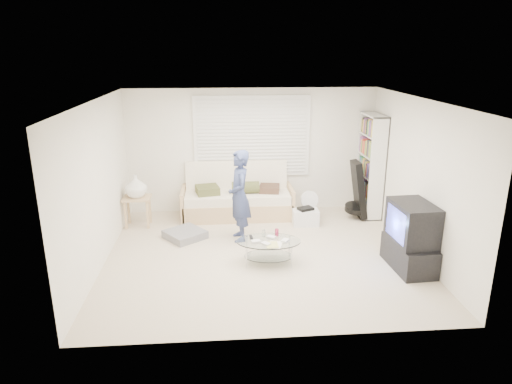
{
  "coord_description": "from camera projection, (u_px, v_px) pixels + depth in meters",
  "views": [
    {
      "loc": [
        -0.64,
        -6.79,
        3.22
      ],
      "look_at": [
        -0.07,
        0.3,
        0.99
      ],
      "focal_mm": 32.0,
      "sensor_mm": 36.0,
      "label": 1
    }
  ],
  "objects": [
    {
      "name": "floor_fan",
      "position": [
        309.0,
        203.0,
        8.92
      ],
      "size": [
        0.36,
        0.24,
        0.59
      ],
      "color": "white",
      "rests_on": "ground"
    },
    {
      "name": "storage_bin",
      "position": [
        305.0,
        217.0,
        8.72
      ],
      "size": [
        0.5,
        0.36,
        0.34
      ],
      "color": "white",
      "rests_on": "ground"
    },
    {
      "name": "side_table",
      "position": [
        136.0,
        188.0,
        8.48
      ],
      "size": [
        0.51,
        0.41,
        1.0
      ],
      "color": "tan",
      "rests_on": "ground"
    },
    {
      "name": "standing_person",
      "position": [
        239.0,
        196.0,
        7.84
      ],
      "size": [
        0.46,
        0.63,
        1.61
      ],
      "primitive_type": "imported",
      "rotation": [
        0.0,
        0.0,
        -1.43
      ],
      "color": "#2D455C",
      "rests_on": "ground"
    },
    {
      "name": "guitar_case",
      "position": [
        358.0,
        194.0,
        8.92
      ],
      "size": [
        0.41,
        0.42,
        1.14
      ],
      "color": "black",
      "rests_on": "ground"
    },
    {
      "name": "ground",
      "position": [
        262.0,
        255.0,
        7.47
      ],
      "size": [
        5.0,
        5.0,
        0.0
      ],
      "primitive_type": "plane",
      "color": "beige",
      "rests_on": "ground"
    },
    {
      "name": "window_blinds",
      "position": [
        252.0,
        137.0,
        9.09
      ],
      "size": [
        2.32,
        0.08,
        1.62
      ],
      "color": "silver",
      "rests_on": "ground"
    },
    {
      "name": "bookshelf",
      "position": [
        370.0,
        166.0,
        9.02
      ],
      "size": [
        0.32,
        0.85,
        2.03
      ],
      "color": "white",
      "rests_on": "ground"
    },
    {
      "name": "grey_floor_pillow",
      "position": [
        185.0,
        234.0,
        8.11
      ],
      "size": [
        0.84,
        0.84,
        0.14
      ],
      "primitive_type": "cube",
      "rotation": [
        0.0,
        0.0,
        0.66
      ],
      "color": "slate",
      "rests_on": "ground"
    },
    {
      "name": "room_shell",
      "position": [
        260.0,
        151.0,
        7.43
      ],
      "size": [
        5.02,
        4.52,
        2.51
      ],
      "color": "white",
      "rests_on": "ground"
    },
    {
      "name": "futon_sofa",
      "position": [
        237.0,
        199.0,
        9.12
      ],
      "size": [
        2.2,
        0.89,
        1.07
      ],
      "color": "tan",
      "rests_on": "ground"
    },
    {
      "name": "coffee_table",
      "position": [
        269.0,
        245.0,
        7.11
      ],
      "size": [
        1.04,
        0.7,
        0.49
      ],
      "color": "silver",
      "rests_on": "ground"
    },
    {
      "name": "tv_unit",
      "position": [
        411.0,
        237.0,
        6.88
      ],
      "size": [
        0.58,
        0.99,
        1.05
      ],
      "color": "black",
      "rests_on": "ground"
    }
  ]
}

